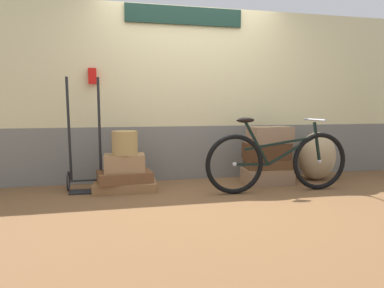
{
  "coord_description": "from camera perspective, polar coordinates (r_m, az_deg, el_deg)",
  "views": [
    {
      "loc": [
        -1.09,
        -4.01,
        1.03
      ],
      "look_at": [
        -0.14,
        0.14,
        0.57
      ],
      "focal_mm": 32.71,
      "sensor_mm": 36.0,
      "label": 1
    }
  ],
  "objects": [
    {
      "name": "ground",
      "position": [
        4.28,
        2.23,
        -8.12
      ],
      "size": [
        9.18,
        5.2,
        0.06
      ],
      "primitive_type": "cube",
      "color": "brown"
    },
    {
      "name": "station_building",
      "position": [
        4.98,
        -0.16,
        8.05
      ],
      "size": [
        7.18,
        0.74,
        2.37
      ],
      "color": "slate",
      "rests_on": "ground"
    },
    {
      "name": "suitcase_0",
      "position": [
        4.37,
        -10.86,
        -6.78
      ],
      "size": [
        0.77,
        0.46,
        0.11
      ],
      "primitive_type": "cube",
      "rotation": [
        0.0,
        0.0,
        -0.06
      ],
      "color": "olive",
      "rests_on": "ground"
    },
    {
      "name": "suitcase_1",
      "position": [
        4.36,
        -10.95,
        -5.22
      ],
      "size": [
        0.68,
        0.5,
        0.13
      ],
      "primitive_type": "cube",
      "rotation": [
        0.0,
        0.0,
        0.11
      ],
      "color": "brown",
      "rests_on": "suitcase_0"
    },
    {
      "name": "suitcase_2",
      "position": [
        4.32,
        -10.94,
        -3.04
      ],
      "size": [
        0.49,
        0.33,
        0.21
      ],
      "primitive_type": "cube",
      "rotation": [
        0.0,
        0.0,
        -0.03
      ],
      "color": "#9E754C",
      "rests_on": "suitcase_1"
    },
    {
      "name": "suitcase_3",
      "position": [
        4.79,
        12.15,
        -5.15
      ],
      "size": [
        0.64,
        0.39,
        0.2
      ],
      "primitive_type": "cube",
      "rotation": [
        0.0,
        0.0,
        -0.02
      ],
      "color": "#937051",
      "rests_on": "ground"
    },
    {
      "name": "suitcase_4",
      "position": [
        4.79,
        12.21,
        -3.18
      ],
      "size": [
        0.62,
        0.42,
        0.13
      ],
      "primitive_type": "cube",
      "rotation": [
        0.0,
        0.0,
        -0.12
      ],
      "color": "brown",
      "rests_on": "suitcase_3"
    },
    {
      "name": "suitcase_5",
      "position": [
        4.75,
        12.07,
        -1.14
      ],
      "size": [
        0.59,
        0.38,
        0.22
      ],
      "primitive_type": "cube",
      "rotation": [
        0.0,
        0.0,
        0.07
      ],
      "color": "#4C2D19",
      "rests_on": "suitcase_4"
    },
    {
      "name": "suitcase_6",
      "position": [
        4.72,
        12.61,
        1.46
      ],
      "size": [
        0.58,
        0.34,
        0.22
      ],
      "primitive_type": "cube",
      "rotation": [
        0.0,
        0.0,
        0.08
      ],
      "color": "#937051",
      "rests_on": "suitcase_5"
    },
    {
      "name": "wicker_basket",
      "position": [
        4.27,
        -10.9,
        0.19
      ],
      "size": [
        0.31,
        0.31,
        0.28
      ],
      "primitive_type": "cylinder",
      "color": "#A8844C",
      "rests_on": "suitcase_2"
    },
    {
      "name": "luggage_trolley",
      "position": [
        4.44,
        -17.0,
        -2.92
      ],
      "size": [
        0.43,
        0.34,
        1.37
      ],
      "color": "black",
      "rests_on": "ground"
    },
    {
      "name": "burlap_sack",
      "position": [
        5.19,
        19.68,
        -1.85
      ],
      "size": [
        0.53,
        0.45,
        0.67
      ],
      "primitive_type": "ellipsoid",
      "color": "tan",
      "rests_on": "ground"
    },
    {
      "name": "bicycle",
      "position": [
        4.32,
        13.81,
        -2.72
      ],
      "size": [
        1.8,
        0.46,
        0.9
      ],
      "color": "black",
      "rests_on": "ground"
    }
  ]
}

